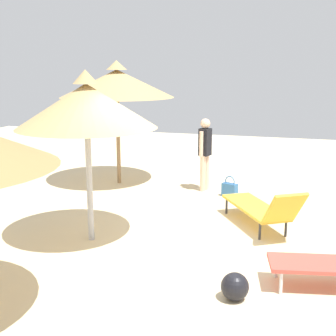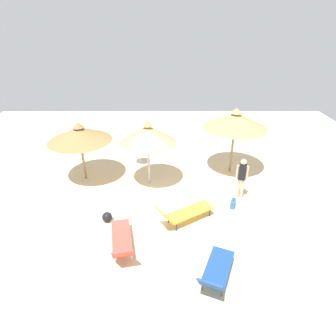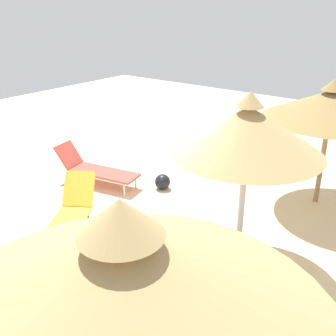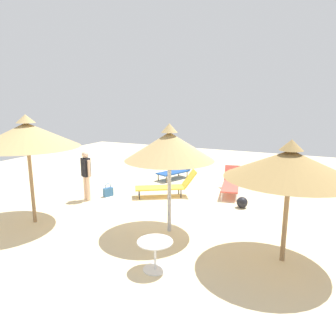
# 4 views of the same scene
# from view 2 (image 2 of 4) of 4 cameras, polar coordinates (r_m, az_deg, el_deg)

# --- Properties ---
(ground) EXTENTS (24.00, 24.00, 0.10)m
(ground) POSITION_cam_2_polar(r_m,az_deg,el_deg) (10.72, -2.60, -7.48)
(ground) COLOR beige
(parasol_umbrella_edge) EXTENTS (2.22, 2.22, 2.77)m
(parasol_umbrella_edge) POSITION_cam_2_polar(r_m,az_deg,el_deg) (11.03, -4.17, 6.93)
(parasol_umbrella_edge) COLOR #B2B2B7
(parasol_umbrella_edge) RESTS_ON ground
(parasol_umbrella_far_right) EXTENTS (2.60, 2.60, 2.58)m
(parasol_umbrella_far_right) POSITION_cam_2_polar(r_m,az_deg,el_deg) (11.93, -17.70, 6.64)
(parasol_umbrella_far_right) COLOR olive
(parasol_umbrella_far_right) RESTS_ON ground
(parasol_umbrella_center) EXTENTS (2.72, 2.72, 2.96)m
(parasol_umbrella_center) POSITION_cam_2_polar(r_m,az_deg,el_deg) (12.25, 13.62, 9.43)
(parasol_umbrella_center) COLOR olive
(parasol_umbrella_center) RESTS_ON ground
(lounge_chair_front) EXTENTS (1.62, 2.10, 0.92)m
(lounge_chair_front) POSITION_cam_2_polar(r_m,az_deg,el_deg) (9.57, 3.07, -9.12)
(lounge_chair_front) COLOR gold
(lounge_chair_front) RESTS_ON ground
(lounge_chair_near_left) EXTENTS (1.91, 1.27, 0.93)m
(lounge_chair_near_left) POSITION_cam_2_polar(r_m,az_deg,el_deg) (7.80, 9.77, -20.29)
(lounge_chair_near_left) COLOR #1E478C
(lounge_chair_near_left) RESTS_ON ground
(lounge_chair_far_left) EXTENTS (2.06, 0.94, 0.85)m
(lounge_chair_far_left) POSITION_cam_2_polar(r_m,az_deg,el_deg) (8.65, -9.45, -14.52)
(lounge_chair_far_left) COLOR #CC4C3F
(lounge_chair_far_left) RESTS_ON ground
(person_standing_near_right) EXTENTS (0.28, 0.43, 1.67)m
(person_standing_near_right) POSITION_cam_2_polar(r_m,az_deg,el_deg) (10.90, 14.83, -1.65)
(person_standing_near_right) COLOR beige
(person_standing_near_right) RESTS_ON ground
(handbag) EXTENTS (0.37, 0.28, 0.47)m
(handbag) POSITION_cam_2_polar(r_m,az_deg,el_deg) (10.68, 13.15, -7.04)
(handbag) COLOR #336699
(handbag) RESTS_ON ground
(side_table_round) EXTENTS (0.71, 0.71, 0.62)m
(side_table_round) POSITION_cam_2_polar(r_m,az_deg,el_deg) (13.47, -5.77, 2.66)
(side_table_round) COLOR silver
(side_table_round) RESTS_ON ground
(beach_ball) EXTENTS (0.35, 0.35, 0.35)m
(beach_ball) POSITION_cam_2_polar(r_m,az_deg,el_deg) (9.97, -12.34, -9.76)
(beach_ball) COLOR black
(beach_ball) RESTS_ON ground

